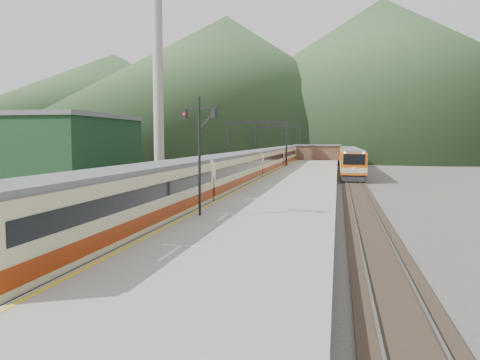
% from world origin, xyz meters
% --- Properties ---
extents(ground, '(400.00, 400.00, 0.00)m').
position_xyz_m(ground, '(0.00, 0.00, 0.00)').
color(ground, '#47423D').
rests_on(ground, ground).
extents(track_main, '(2.60, 200.00, 0.23)m').
position_xyz_m(track_main, '(0.00, 40.00, 0.07)').
color(track_main, black).
rests_on(track_main, ground).
extents(track_far, '(2.60, 200.00, 0.23)m').
position_xyz_m(track_far, '(-5.00, 40.00, 0.07)').
color(track_far, black).
rests_on(track_far, ground).
extents(track_second, '(2.60, 200.00, 0.23)m').
position_xyz_m(track_second, '(11.50, 40.00, 0.07)').
color(track_second, black).
rests_on(track_second, ground).
extents(platform, '(8.00, 100.00, 1.00)m').
position_xyz_m(platform, '(5.60, 38.00, 0.50)').
color(platform, gray).
rests_on(platform, ground).
extents(gantry_near, '(9.55, 0.25, 8.00)m').
position_xyz_m(gantry_near, '(-2.85, 55.00, 5.59)').
color(gantry_near, black).
rests_on(gantry_near, ground).
extents(gantry_far, '(9.55, 0.25, 8.00)m').
position_xyz_m(gantry_far, '(-2.85, 80.00, 5.59)').
color(gantry_far, black).
rests_on(gantry_far, ground).
extents(warehouse, '(14.50, 20.50, 8.60)m').
position_xyz_m(warehouse, '(-28.00, 42.00, 4.32)').
color(warehouse, black).
rests_on(warehouse, ground).
extents(smokestack, '(1.80, 1.80, 30.00)m').
position_xyz_m(smokestack, '(-22.00, 62.00, 15.00)').
color(smokestack, '#9E998E').
rests_on(smokestack, ground).
extents(station_shed, '(9.40, 4.40, 3.10)m').
position_xyz_m(station_shed, '(5.60, 78.00, 2.57)').
color(station_shed, brown).
rests_on(station_shed, platform).
extents(hill_a, '(180.00, 180.00, 60.00)m').
position_xyz_m(hill_a, '(-40.00, 190.00, 30.00)').
color(hill_a, '#334D2B').
rests_on(hill_a, ground).
extents(hill_b, '(220.00, 220.00, 75.00)m').
position_xyz_m(hill_b, '(30.00, 230.00, 37.50)').
color(hill_b, '#334D2B').
rests_on(hill_b, ground).
extents(hill_d, '(200.00, 200.00, 55.00)m').
position_xyz_m(hill_d, '(-120.00, 240.00, 27.50)').
color(hill_d, '#334D2B').
rests_on(hill_d, ground).
extents(main_train, '(3.02, 103.57, 3.69)m').
position_xyz_m(main_train, '(0.00, 43.78, 2.07)').
color(main_train, tan).
rests_on(main_train, track_main).
extents(second_train, '(2.97, 40.49, 3.63)m').
position_xyz_m(second_train, '(11.50, 57.52, 2.04)').
color(second_train, '#D15A0D').
rests_on(second_train, track_second).
extents(signal_mast, '(2.15, 0.69, 6.35)m').
position_xyz_m(signal_mast, '(2.42, 6.29, 4.90)').
color(signal_mast, black).
rests_on(signal_mast, platform).
extents(short_signal_a, '(0.26, 0.22, 2.27)m').
position_xyz_m(short_signal_a, '(-3.12, -1.02, 1.46)').
color(short_signal_a, black).
rests_on(short_signal_a, ground).
extents(short_signal_b, '(0.26, 0.21, 2.27)m').
position_xyz_m(short_signal_b, '(-2.05, 32.71, 1.46)').
color(short_signal_b, black).
rests_on(short_signal_b, ground).
extents(short_signal_c, '(0.26, 0.22, 2.27)m').
position_xyz_m(short_signal_c, '(-6.83, 12.51, 1.46)').
color(short_signal_c, black).
rests_on(short_signal_c, ground).
extents(worker, '(0.67, 0.66, 1.55)m').
position_xyz_m(worker, '(-4.69, 8.29, 0.78)').
color(worker, '#1D232C').
rests_on(worker, ground).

